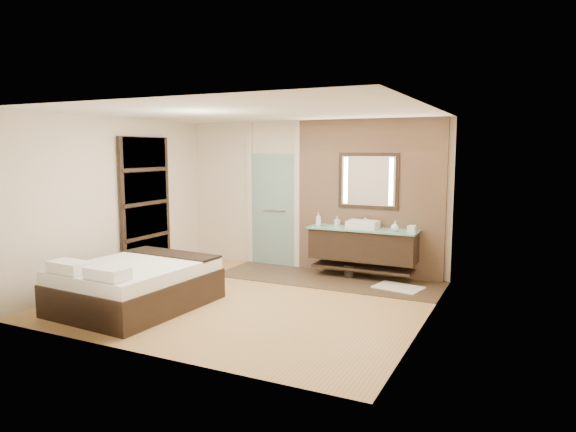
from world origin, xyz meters
The scene contains 15 objects.
floor centered at (0.00, 0.00, 0.00)m, with size 5.00×5.00×0.00m, color #9B7241.
tile_strip centered at (0.60, 1.60, 0.01)m, with size 3.80×1.30×0.01m, color #372A1E.
stone_wall centered at (1.10, 2.21, 1.35)m, with size 2.60×0.08×2.70m, color tan.
vanity centered at (1.10, 1.92, 0.58)m, with size 1.85×0.55×0.88m.
mirror_unit centered at (1.10, 2.16, 1.65)m, with size 1.06×0.04×0.96m.
frosted_door centered at (-0.75, 2.20, 1.14)m, with size 1.10×0.12×2.70m.
shoji_partition centered at (-2.43, 0.60, 1.21)m, with size 0.06×1.20×2.40m.
bed centered at (-1.26, -0.99, 0.32)m, with size 1.70×2.08×0.76m.
bath_mat centered at (1.81, 1.53, 0.02)m, with size 0.72×0.50×0.02m, color silver.
waste_bin centered at (0.89, 1.85, 0.11)m, with size 0.18×0.18×0.23m, color black.
tissue_box centered at (1.92, 1.87, 0.92)m, with size 0.12×0.12×0.10m, color silver.
soap_bottle_a centered at (0.34, 1.79, 0.98)m, with size 0.09×0.09×0.24m, color silver.
soap_bottle_b centered at (0.60, 2.02, 0.95)m, with size 0.07×0.07×0.16m, color #B2B2B2.
soap_bottle_c centered at (1.66, 1.84, 0.95)m, with size 0.13×0.13×0.16m, color silver.
cup centered at (1.92, 1.95, 0.91)m, with size 0.13×0.13×0.10m, color silver.
Camera 1 is at (3.65, -6.34, 2.19)m, focal length 32.00 mm.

